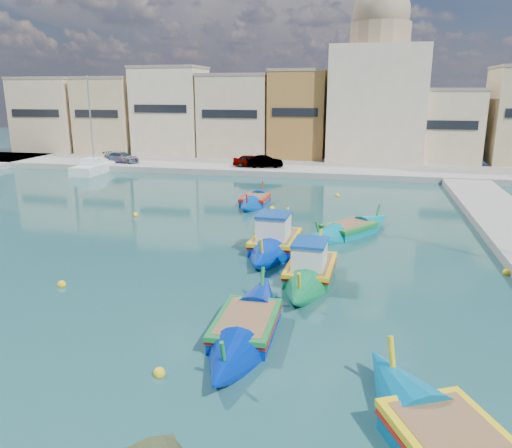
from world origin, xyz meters
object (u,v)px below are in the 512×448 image
(luzzu_turquoise_cabin, at_px, (311,270))
(luzzu_blue_cabin, at_px, (275,242))
(luzzu_blue_south, at_px, (246,328))
(church_block, at_px, (377,87))
(luzzu_cyan_mid, at_px, (349,230))
(luzzu_green, at_px, (255,201))
(yacht_north, at_px, (101,167))

(luzzu_turquoise_cabin, relative_size, luzzu_blue_cabin, 0.99)
(luzzu_blue_cabin, height_order, luzzu_blue_south, luzzu_blue_cabin)
(church_block, height_order, luzzu_blue_south, church_block)
(luzzu_cyan_mid, xyz_separation_m, luzzu_green, (-7.03, 6.48, -0.01))
(luzzu_blue_south, bearing_deg, luzzu_green, 101.86)
(luzzu_cyan_mid, relative_size, luzzu_green, 1.08)
(luzzu_cyan_mid, xyz_separation_m, luzzu_blue_south, (-2.89, -13.23, 0.01))
(church_block, height_order, luzzu_blue_cabin, church_block)
(luzzu_blue_south, distance_m, yacht_north, 39.13)
(luzzu_blue_south, bearing_deg, luzzu_blue_cabin, 94.48)
(luzzu_blue_cabin, bearing_deg, church_block, 81.51)
(luzzu_cyan_mid, distance_m, luzzu_blue_south, 13.54)
(luzzu_turquoise_cabin, xyz_separation_m, luzzu_green, (-5.65, 13.83, -0.11))
(church_block, xyz_separation_m, luzzu_blue_cabin, (-5.03, -33.69, -8.03))
(luzzu_blue_cabin, relative_size, luzzu_blue_south, 1.06)
(luzzu_blue_cabin, bearing_deg, luzzu_cyan_mid, 45.64)
(church_block, height_order, luzzu_turquoise_cabin, church_block)
(luzzu_blue_south, xyz_separation_m, yacht_north, (-23.17, 31.52, 0.15))
(church_block, bearing_deg, luzzu_cyan_mid, -92.66)
(luzzu_cyan_mid, bearing_deg, luzzu_turquoise_cabin, -100.59)
(luzzu_blue_cabin, height_order, luzzu_green, luzzu_blue_cabin)
(church_block, height_order, yacht_north, church_block)
(luzzu_blue_south, bearing_deg, yacht_north, 126.32)
(church_block, xyz_separation_m, luzzu_green, (-8.42, -23.49, -8.17))
(church_block, relative_size, luzzu_green, 2.76)
(luzzu_turquoise_cabin, bearing_deg, luzzu_cyan_mid, 79.41)
(luzzu_green, xyz_separation_m, yacht_north, (-19.04, 11.82, 0.17))
(yacht_north, bearing_deg, luzzu_blue_south, -53.68)
(luzzu_cyan_mid, distance_m, yacht_north, 31.85)
(luzzu_turquoise_cabin, height_order, luzzu_blue_cabin, luzzu_blue_cabin)
(luzzu_cyan_mid, height_order, yacht_north, yacht_north)
(luzzu_cyan_mid, height_order, luzzu_green, luzzu_cyan_mid)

